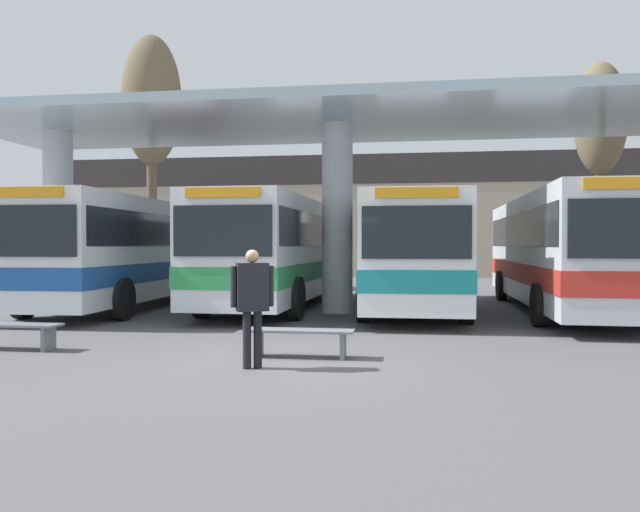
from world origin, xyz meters
name	(u,v)px	position (x,y,z in m)	size (l,w,h in m)	color
ground_plane	(284,361)	(0.00, 0.00, 0.00)	(100.00, 100.00, 0.00)	#565456
townhouse_backdrop	(376,206)	(0.00, 26.12, 4.09)	(40.00, 0.58, 7.02)	tan
station_canopy	(337,144)	(0.00, 7.21, 4.60)	(21.41, 6.41, 5.38)	silver
transit_bus_left_bay	(127,248)	(-6.34, 7.75, 1.75)	(3.00, 10.30, 3.12)	white
transit_bus_center_bay	(278,248)	(-1.92, 8.49, 1.75)	(2.87, 10.38, 3.12)	silver
transit_bus_right_bay	(413,249)	(2.04, 8.27, 1.72)	(2.78, 10.17, 3.06)	white
transit_bus_far_right_bay	(561,248)	(6.13, 8.47, 1.75)	(2.83, 11.73, 3.14)	silver
waiting_bench_near_pillar	(301,336)	(0.21, 0.36, 0.34)	(1.75, 0.44, 0.46)	slate
waiting_bench_far_platform	(11,330)	(-4.98, 0.36, 0.35)	(1.79, 0.44, 0.46)	slate
pedestrian_waiting	(252,296)	(-0.35, -0.64, 1.08)	(0.63, 0.43, 1.78)	black
poplar_tree_behind_left	(151,104)	(-9.06, 15.82, 7.90)	(2.53, 2.53, 10.84)	brown
poplar_tree_behind_right	(600,123)	(9.29, 16.05, 6.62)	(2.00, 2.00, 8.98)	brown
parked_car_street	(184,260)	(-10.40, 23.23, 1.02)	(4.64, 1.95, 2.10)	maroon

